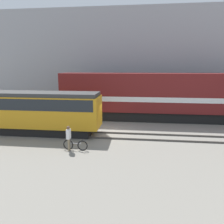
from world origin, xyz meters
name	(u,v)px	position (x,y,z in m)	size (l,w,h in m)	color
ground_plane	(107,131)	(0.00, 0.00, 0.00)	(120.00, 120.00, 0.00)	gray
track_near	(104,135)	(0.00, -1.35, 0.07)	(60.00, 1.51, 0.14)	#47423D
track_far	(113,118)	(0.00, 4.73, 0.07)	(60.00, 1.51, 0.14)	#47423D
building_backdrop	(120,61)	(0.00, 12.49, 6.31)	(39.18, 6.00, 12.63)	#99999E
freight_locomotive	(159,96)	(4.82, 4.73, 2.56)	(20.23, 3.04, 5.48)	black
streetcar	(27,110)	(-6.51, -1.35, 2.01)	(12.23, 2.54, 3.51)	black
bicycle	(75,145)	(-1.46, -4.63, 0.36)	(1.71, 0.44, 0.77)	black
person	(69,136)	(-1.86, -4.76, 1.05)	(0.24, 0.37, 1.72)	#8C7A5B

